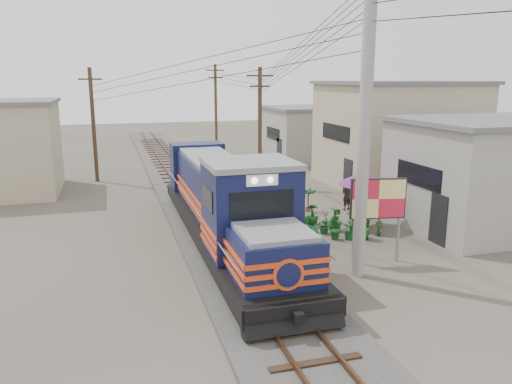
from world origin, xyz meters
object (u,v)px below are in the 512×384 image
object	(u,v)px
locomotive	(226,205)
vendor	(347,195)
billboard	(378,201)
market_umbrella	(362,179)

from	to	relation	value
locomotive	vendor	world-z (taller)	locomotive
locomotive	billboard	world-z (taller)	locomotive
locomotive	vendor	bearing A→B (deg)	27.72
market_umbrella	vendor	world-z (taller)	market_umbrella
locomotive	market_umbrella	xyz separation A→B (m)	(6.23, 0.87, 0.50)
market_umbrella	billboard	bearing A→B (deg)	-111.20
billboard	vendor	world-z (taller)	billboard
vendor	market_umbrella	bearing A→B (deg)	53.01
billboard	market_umbrella	xyz separation A→B (m)	(1.57, 4.04, -0.07)
billboard	vendor	distance (m)	7.32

